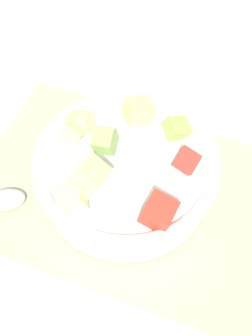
# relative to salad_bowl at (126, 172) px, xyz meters

# --- Properties ---
(ground_plane) EXTENTS (2.40, 2.40, 0.00)m
(ground_plane) POSITION_rel_salad_bowl_xyz_m (-0.01, 0.01, -0.05)
(ground_plane) COLOR silver
(placemat) EXTENTS (0.46, 0.31, 0.01)m
(placemat) POSITION_rel_salad_bowl_xyz_m (-0.01, 0.01, -0.05)
(placemat) COLOR tan
(placemat) RESTS_ON ground_plane
(salad_bowl) EXTENTS (0.26, 0.26, 0.13)m
(salad_bowl) POSITION_rel_salad_bowl_xyz_m (0.00, 0.00, 0.00)
(salad_bowl) COLOR white
(salad_bowl) RESTS_ON placemat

